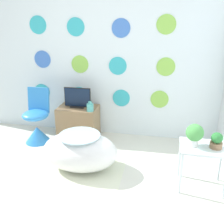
{
  "coord_description": "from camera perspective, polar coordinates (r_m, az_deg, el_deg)",
  "views": [
    {
      "loc": [
        0.97,
        -1.97,
        1.81
      ],
      "look_at": [
        0.39,
        0.88,
        0.72
      ],
      "focal_mm": 42.0,
      "sensor_mm": 36.0,
      "label": 1
    }
  ],
  "objects": [
    {
      "name": "ground_plane",
      "position": [
        2.85,
        -12.05,
        -19.54
      ],
      "size": [
        12.0,
        12.0,
        0.0
      ],
      "primitive_type": "plane",
      "color": "silver"
    },
    {
      "name": "wall_back_dotted",
      "position": [
        3.98,
        -2.79,
        13.05
      ],
      "size": [
        4.59,
        0.05,
        2.6
      ],
      "color": "white",
      "rests_on": "ground_plane"
    },
    {
      "name": "rug",
      "position": [
        3.33,
        -7.93,
        -12.64
      ],
      "size": [
        1.16,
        0.97,
        0.01
      ],
      "color": "silver",
      "rests_on": "ground_plane"
    },
    {
      "name": "bathtub",
      "position": [
        3.27,
        -6.95,
        -8.45
      ],
      "size": [
        0.93,
        0.61,
        0.47
      ],
      "color": "white",
      "rests_on": "ground_plane"
    },
    {
      "name": "chair",
      "position": [
        4.06,
        -16.04,
        -2.7
      ],
      "size": [
        0.39,
        0.39,
        0.8
      ],
      "color": "#338CE0",
      "rests_on": "ground_plane"
    },
    {
      "name": "tv_cabinet",
      "position": [
        4.1,
        -7.29,
        -2.16
      ],
      "size": [
        0.59,
        0.41,
        0.49
      ],
      "color": "#8E704C",
      "rests_on": "ground_plane"
    },
    {
      "name": "tv",
      "position": [
        3.97,
        -7.53,
        2.91
      ],
      "size": [
        0.41,
        0.12,
        0.3
      ],
      "color": "black",
      "rests_on": "tv_cabinet"
    },
    {
      "name": "vase",
      "position": [
        3.81,
        -4.79,
        1.07
      ],
      "size": [
        0.1,
        0.1,
        0.14
      ],
      "color": "#51B2AD",
      "rests_on": "tv_cabinet"
    },
    {
      "name": "side_table",
      "position": [
        3.0,
        19.23,
        -8.55
      ],
      "size": [
        0.5,
        0.39,
        0.5
      ],
      "color": "silver",
      "rests_on": "ground_plane"
    },
    {
      "name": "potted_plant_left",
      "position": [
        2.87,
        17.55,
        -4.5
      ],
      "size": [
        0.18,
        0.18,
        0.25
      ],
      "color": "white",
      "rests_on": "side_table"
    },
    {
      "name": "potted_plant_right",
      "position": [
        2.93,
        21.81,
        -5.83
      ],
      "size": [
        0.13,
        0.13,
        0.17
      ],
      "color": "#8C6B4C",
      "rests_on": "side_table"
    }
  ]
}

